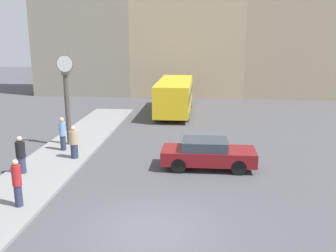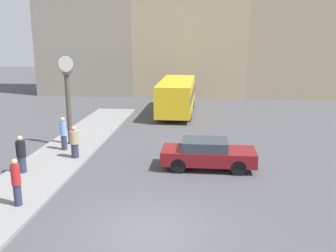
# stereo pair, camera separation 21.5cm
# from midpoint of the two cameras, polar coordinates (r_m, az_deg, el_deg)

# --- Properties ---
(ground_plane) EXTENTS (120.00, 120.00, 0.00)m
(ground_plane) POSITION_cam_midpoint_polar(r_m,az_deg,el_deg) (12.51, -2.62, -15.55)
(ground_plane) COLOR #47474C
(sidewalk_corner) EXTENTS (3.08, 21.09, 0.13)m
(sidewalk_corner) POSITION_cam_midpoint_polar(r_m,az_deg,el_deg) (21.51, -14.07, -3.02)
(sidewalk_corner) COLOR gray
(sidewalk_corner) RESTS_ON ground_plane
(building_row) EXTENTS (31.16, 5.00, 18.51)m
(building_row) POSITION_cam_midpoint_polar(r_m,az_deg,el_deg) (39.15, 2.92, 16.94)
(building_row) COLOR gray
(building_row) RESTS_ON ground_plane
(sedan_car) EXTENTS (4.34, 1.73, 1.39)m
(sedan_car) POSITION_cam_midpoint_polar(r_m,az_deg,el_deg) (17.60, 6.40, -4.21)
(sedan_car) COLOR maroon
(sedan_car) RESTS_ON ground_plane
(bus_distant) EXTENTS (2.55, 8.30, 2.62)m
(bus_distant) POSITION_cam_midpoint_polar(r_m,az_deg,el_deg) (29.66, 1.55, 4.79)
(bus_distant) COLOR gold
(bus_distant) RESTS_ON ground_plane
(street_clock) EXTENTS (0.93, 0.35, 4.94)m
(street_clock) POSITION_cam_midpoint_polar(r_m,az_deg,el_deg) (21.26, -14.70, 4.01)
(street_clock) COLOR #4C473D
(street_clock) RESTS_ON sidewalk_corner
(pedestrian_red_top) EXTENTS (0.33, 0.33, 1.76)m
(pedestrian_red_top) POSITION_cam_midpoint_polar(r_m,az_deg,el_deg) (14.44, -21.71, -7.95)
(pedestrian_red_top) COLOR #2D334C
(pedestrian_red_top) RESTS_ON sidewalk_corner
(pedestrian_tan_coat) EXTENTS (0.43, 0.43, 1.62)m
(pedestrian_tan_coat) POSITION_cam_midpoint_polar(r_m,az_deg,el_deg) (19.13, -13.76, -2.42)
(pedestrian_tan_coat) COLOR #2D334C
(pedestrian_tan_coat) RESTS_ON sidewalk_corner
(pedestrian_blue_stripe) EXTENTS (0.34, 0.34, 1.78)m
(pedestrian_blue_stripe) POSITION_cam_midpoint_polar(r_m,az_deg,el_deg) (20.55, -15.35, -1.07)
(pedestrian_blue_stripe) COLOR #2D334C
(pedestrian_blue_stripe) RESTS_ON sidewalk_corner
(pedestrian_black_jacket) EXTENTS (0.42, 0.42, 1.69)m
(pedestrian_black_jacket) POSITION_cam_midpoint_polar(r_m,az_deg,el_deg) (17.78, -21.14, -4.06)
(pedestrian_black_jacket) COLOR #2D334C
(pedestrian_black_jacket) RESTS_ON sidewalk_corner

